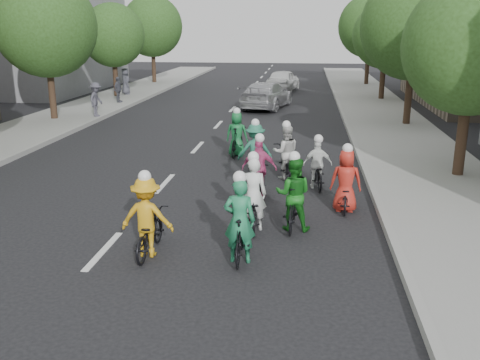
% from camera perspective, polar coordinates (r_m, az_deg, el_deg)
% --- Properties ---
extents(ground, '(120.00, 120.00, 0.00)m').
position_cam_1_polar(ground, '(11.61, -14.37, -7.34)').
color(ground, black).
rests_on(ground, ground).
extents(sidewalk_left, '(4.00, 80.00, 0.15)m').
position_cam_1_polar(sidewalk_left, '(23.69, -23.92, 3.89)').
color(sidewalk_left, gray).
rests_on(sidewalk_left, ground).
extents(curb_left, '(0.18, 80.00, 0.18)m').
position_cam_1_polar(curb_left, '(22.76, -19.69, 3.92)').
color(curb_left, '#999993').
rests_on(curb_left, ground).
extents(sidewalk_right, '(4.00, 80.00, 0.15)m').
position_cam_1_polar(sidewalk_right, '(20.75, 17.69, 2.95)').
color(sidewalk_right, gray).
rests_on(sidewalk_right, ground).
extents(curb_right, '(0.18, 80.00, 0.18)m').
position_cam_1_polar(curb_right, '(20.47, 12.33, 3.22)').
color(curb_right, '#999993').
rests_on(curb_right, ground).
extents(bldg_sw, '(10.00, 14.00, 8.00)m').
position_cam_1_polar(bldg_sw, '(42.89, -21.66, 14.30)').
color(bldg_sw, slate).
rests_on(bldg_sw, ground).
extents(tree_l_3, '(4.80, 4.80, 6.93)m').
position_cam_1_polar(tree_l_3, '(27.76, -20.03, 15.16)').
color(tree_l_3, black).
rests_on(tree_l_3, ground).
extents(tree_l_4, '(4.00, 4.00, 5.97)m').
position_cam_1_polar(tree_l_4, '(36.05, -13.41, 14.78)').
color(tree_l_4, black).
rests_on(tree_l_4, ground).
extents(tree_l_5, '(4.80, 4.80, 6.93)m').
position_cam_1_polar(tree_l_5, '(44.61, -9.37, 15.88)').
color(tree_l_5, black).
rests_on(tree_l_5, ground).
extents(tree_r_0, '(4.00, 4.00, 5.97)m').
position_cam_1_polar(tree_r_0, '(17.15, 23.54, 12.95)').
color(tree_r_0, black).
rests_on(tree_r_0, ground).
extents(tree_r_1, '(4.80, 4.80, 6.93)m').
position_cam_1_polar(tree_r_1, '(25.92, 18.11, 15.33)').
color(tree_r_1, black).
rests_on(tree_r_1, ground).
extents(tree_r_2, '(4.00, 4.00, 5.97)m').
position_cam_1_polar(tree_r_2, '(34.81, 15.26, 14.63)').
color(tree_r_2, black).
rests_on(tree_r_2, ground).
extents(tree_r_3, '(4.80, 4.80, 6.93)m').
position_cam_1_polar(tree_r_3, '(43.74, 13.68, 15.65)').
color(tree_r_3, black).
rests_on(tree_r_3, ground).
extents(cyclist_0, '(0.76, 1.77, 1.84)m').
position_cam_1_polar(cyclist_0, '(12.28, 1.43, -2.57)').
color(cyclist_0, black).
rests_on(cyclist_0, ground).
extents(cyclist_1, '(0.86, 1.79, 1.85)m').
position_cam_1_polar(cyclist_1, '(12.29, 5.69, -2.11)').
color(cyclist_1, black).
rests_on(cyclist_1, ground).
extents(cyclist_2, '(1.07, 1.72, 1.80)m').
position_cam_1_polar(cyclist_2, '(11.01, -9.81, -4.64)').
color(cyclist_2, black).
rests_on(cyclist_2, ground).
extents(cyclist_3, '(0.97, 1.48, 1.78)m').
position_cam_1_polar(cyclist_3, '(14.54, 2.08, 0.68)').
color(cyclist_3, black).
rests_on(cyclist_3, ground).
extents(cyclist_4, '(0.81, 1.57, 1.75)m').
position_cam_1_polar(cyclist_4, '(13.73, 11.17, -0.76)').
color(cyclist_4, black).
rests_on(cyclist_4, ground).
extents(cyclist_5, '(0.64, 1.56, 1.87)m').
position_cam_1_polar(cyclist_5, '(10.60, -0.01, -5.33)').
color(cyclist_5, black).
rests_on(cyclist_5, ground).
extents(cyclist_6, '(0.96, 1.95, 1.80)m').
position_cam_1_polar(cyclist_6, '(16.46, 4.90, 2.38)').
color(cyclist_6, black).
rests_on(cyclist_6, ground).
extents(cyclist_7, '(1.18, 1.65, 1.81)m').
position_cam_1_polar(cyclist_7, '(16.59, 1.63, 2.80)').
color(cyclist_7, black).
rests_on(cyclist_7, ground).
extents(cyclist_8, '(0.87, 1.69, 1.58)m').
position_cam_1_polar(cyclist_8, '(15.59, 8.24, 1.14)').
color(cyclist_8, black).
rests_on(cyclist_8, ground).
extents(cyclist_9, '(0.83, 1.81, 1.76)m').
position_cam_1_polar(cyclist_9, '(19.24, -0.32, 4.50)').
color(cyclist_9, black).
rests_on(cyclist_9, ground).
extents(follow_car_lead, '(3.08, 5.46, 1.49)m').
position_cam_1_polar(follow_car_lead, '(30.82, 2.85, 9.04)').
color(follow_car_lead, '#B3B3B8').
rests_on(follow_car_lead, ground).
extents(follow_car_trail, '(2.53, 4.75, 1.54)m').
position_cam_1_polar(follow_car_trail, '(39.38, 4.62, 10.57)').
color(follow_car_trail, silver).
rests_on(follow_car_trail, ground).
extents(spectator_0, '(0.68, 1.13, 1.70)m').
position_cam_1_polar(spectator_0, '(27.91, -15.10, 8.30)').
color(spectator_0, '#4C4B57').
rests_on(spectator_0, sidewalk_left).
extents(spectator_1, '(0.47, 0.92, 1.50)m').
position_cam_1_polar(spectator_1, '(32.91, -12.87, 9.38)').
color(spectator_1, '#52545F').
rests_on(spectator_1, sidewalk_left).
extents(spectator_2, '(0.84, 0.98, 1.70)m').
position_cam_1_polar(spectator_2, '(36.84, -12.12, 10.26)').
color(spectator_2, '#4B4C58').
rests_on(spectator_2, sidewalk_left).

